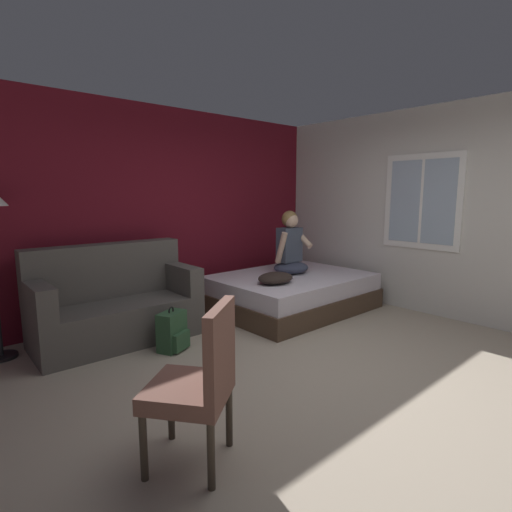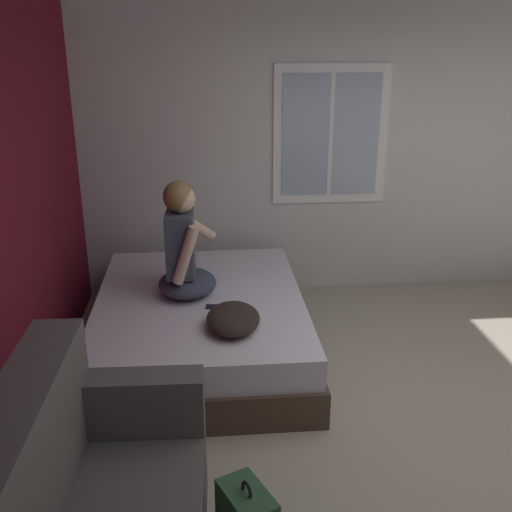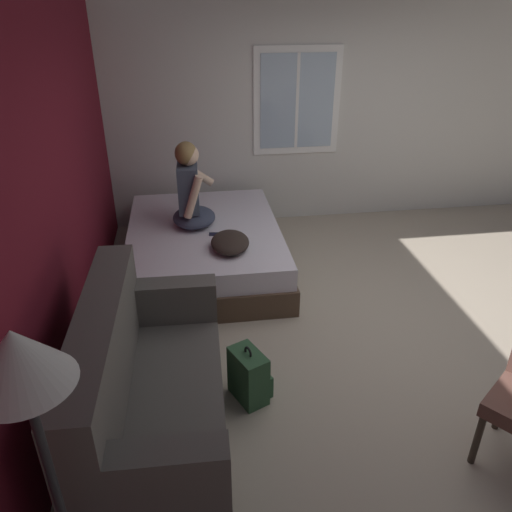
# 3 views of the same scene
# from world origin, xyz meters

# --- Properties ---
(ground_plane) EXTENTS (40.00, 40.00, 0.00)m
(ground_plane) POSITION_xyz_m (0.00, 0.00, 0.00)
(ground_plane) COLOR tan
(wall_side_with_window) EXTENTS (0.19, 6.71, 2.70)m
(wall_side_with_window) POSITION_xyz_m (2.51, 0.01, 1.35)
(wall_side_with_window) COLOR silver
(wall_side_with_window) RESTS_ON ground
(bed) EXTENTS (2.10, 1.60, 0.48)m
(bed) POSITION_xyz_m (1.23, 1.61, 0.24)
(bed) COLOR #4C3828
(bed) RESTS_ON ground
(person_seated) EXTENTS (0.54, 0.46, 0.88)m
(person_seated) POSITION_xyz_m (1.32, 1.72, 0.84)
(person_seated) COLOR #383D51
(person_seated) RESTS_ON bed
(throw_pillow) EXTENTS (0.50, 0.39, 0.14)m
(throw_pillow) POSITION_xyz_m (0.71, 1.38, 0.55)
(throw_pillow) COLOR #2D231E
(throw_pillow) RESTS_ON bed
(cell_phone) EXTENTS (0.08, 0.15, 0.01)m
(cell_phone) POSITION_xyz_m (1.04, 1.49, 0.48)
(cell_phone) COLOR black
(cell_phone) RESTS_ON bed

